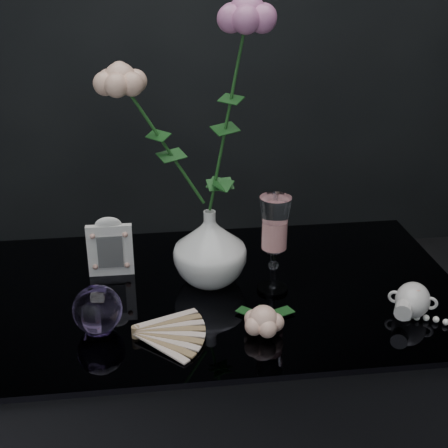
{
  "coord_description": "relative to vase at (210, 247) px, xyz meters",
  "views": [
    {
      "loc": [
        -0.1,
        -1.05,
        1.4
      ],
      "look_at": [
        0.04,
        0.02,
        0.92
      ],
      "focal_mm": 50.0,
      "sensor_mm": 36.0,
      "label": 1
    }
  ],
  "objects": [
    {
      "name": "table",
      "position": [
        -0.02,
        -0.04,
        -0.46
      ],
      "size": [
        1.05,
        0.58,
        0.76
      ],
      "color": "black",
      "rests_on": "ground"
    },
    {
      "name": "vase",
      "position": [
        0.0,
        0.0,
        0.0
      ],
      "size": [
        0.19,
        0.19,
        0.16
      ],
      "primitive_type": "imported",
      "rotation": [
        0.0,
        0.0,
        -0.33
      ],
      "color": "white",
      "rests_on": "table"
    },
    {
      "name": "wine_glass",
      "position": [
        0.12,
        -0.05,
        0.02
      ],
      "size": [
        0.08,
        0.08,
        0.2
      ],
      "primitive_type": null,
      "rotation": [
        0.0,
        0.0,
        0.28
      ],
      "color": "white",
      "rests_on": "table"
    },
    {
      "name": "picture_frame",
      "position": [
        -0.2,
        0.06,
        -0.01
      ],
      "size": [
        0.1,
        0.08,
        0.13
      ],
      "primitive_type": null,
      "rotation": [
        0.0,
        0.0,
        -0.01
      ],
      "color": "white",
      "rests_on": "table"
    },
    {
      "name": "paperweight",
      "position": [
        -0.22,
        -0.16,
        -0.03
      ],
      "size": [
        0.12,
        0.12,
        0.09
      ],
      "primitive_type": null,
      "rotation": [
        0.0,
        0.0,
        0.38
      ],
      "color": "#9475BE",
      "rests_on": "table"
    },
    {
      "name": "paper_fan",
      "position": [
        -0.15,
        -0.19,
        -0.07
      ],
      "size": [
        0.3,
        0.27,
        0.03
      ],
      "primitive_type": null,
      "rotation": [
        0.0,
        0.0,
        -0.38
      ],
      "color": "beige",
      "rests_on": "table"
    },
    {
      "name": "loose_rose",
      "position": [
        0.07,
        -0.2,
        -0.05
      ],
      "size": [
        0.14,
        0.17,
        0.05
      ],
      "primitive_type": null,
      "rotation": [
        0.0,
        0.0,
        -0.13
      ],
      "color": "#F4B79E",
      "rests_on": "table"
    },
    {
      "name": "pearl_jar",
      "position": [
        0.36,
        -0.17,
        -0.05
      ],
      "size": [
        0.31,
        0.31,
        0.07
      ],
      "primitive_type": null,
      "rotation": [
        0.0,
        0.0,
        -0.49
      ],
      "color": "silver",
      "rests_on": "table"
    },
    {
      "name": "roses",
      "position": [
        -0.02,
        -0.0,
        0.28
      ],
      "size": [
        0.31,
        0.12,
        0.46
      ],
      "color": "beige",
      "rests_on": "vase"
    }
  ]
}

